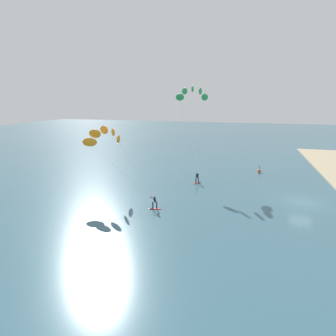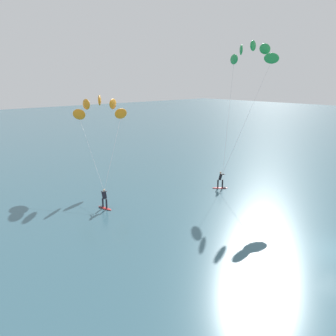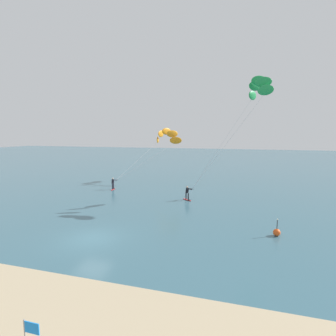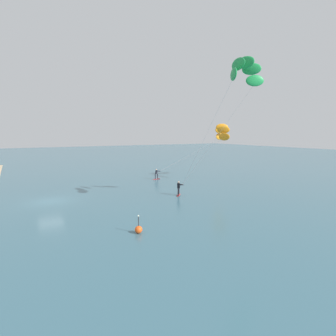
{
  "view_description": "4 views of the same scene",
  "coord_description": "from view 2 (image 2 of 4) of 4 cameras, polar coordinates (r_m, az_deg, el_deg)",
  "views": [
    {
      "loc": [
        -35.33,
        6.88,
        12.1
      ],
      "look_at": [
        1.18,
        17.15,
        2.84
      ],
      "focal_mm": 30.19,
      "sensor_mm": 36.0,
      "label": 1
    },
    {
      "loc": [
        -21.1,
        -6.99,
        10.41
      ],
      "look_at": [
        -3.58,
        12.37,
        3.65
      ],
      "focal_mm": 37.21,
      "sensor_mm": 36.0,
      "label": 2
    },
    {
      "loc": [
        11.03,
        -17.08,
        7.92
      ],
      "look_at": [
        1.59,
        14.91,
        3.57
      ],
      "focal_mm": 28.86,
      "sensor_mm": 36.0,
      "label": 3
    },
    {
      "loc": [
        31.47,
        -3.22,
        7.35
      ],
      "look_at": [
        -0.94,
        15.15,
        2.57
      ],
      "focal_mm": 29.48,
      "sensor_mm": 36.0,
      "label": 4
    }
  ],
  "objects": [
    {
      "name": "kitesurfer_mid_water",
      "position": [
        40.06,
        13.52,
        17.24
      ],
      "size": [
        9.83,
        5.91,
        14.32
      ],
      "color": "red",
      "rests_on": "ground"
    },
    {
      "name": "kitesurfer_nearshore",
      "position": [
        37.27,
        -11.08,
        9.29
      ],
      "size": [
        8.36,
        11.53,
        8.72
      ],
      "color": "red",
      "rests_on": "ground"
    }
  ]
}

